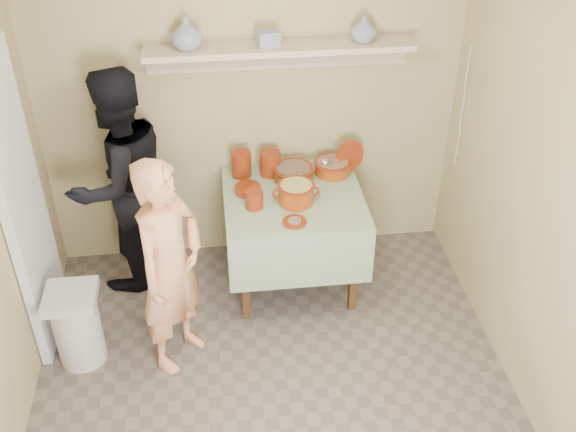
{
  "coord_description": "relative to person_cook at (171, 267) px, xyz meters",
  "views": [
    {
      "loc": [
        -0.26,
        -2.65,
        3.32
      ],
      "look_at": [
        0.15,
        0.75,
        0.95
      ],
      "focal_mm": 42.0,
      "sensor_mm": 36.0,
      "label": 1
    }
  ],
  "objects": [
    {
      "name": "front_plate",
      "position": [
        0.8,
        0.34,
        0.03
      ],
      "size": [
        0.16,
        0.16,
        0.03
      ],
      "color": "maroon",
      "rests_on": "serving_table"
    },
    {
      "name": "bowl_stack",
      "position": [
        0.56,
        0.56,
        0.08
      ],
      "size": [
        0.12,
        0.12,
        0.12
      ],
      "primitive_type": "cylinder",
      "color": "maroon",
      "rests_on": "serving_table"
    },
    {
      "name": "trash_bin",
      "position": [
        -0.64,
        0.04,
        -0.46
      ],
      "size": [
        0.32,
        0.32,
        0.56
      ],
      "color": "silver",
      "rests_on": "ground"
    },
    {
      "name": "tile_panel",
      "position": [
        -0.87,
        0.36,
        0.26
      ],
      "size": [
        0.06,
        0.7,
        2.0
      ],
      "primitive_type": "cube",
      "color": "silver",
      "rests_on": "ground"
    },
    {
      "name": "empty_bowl",
      "position": [
        0.52,
        0.75,
        0.05
      ],
      "size": [
        0.18,
        0.18,
        0.05
      ],
      "primitive_type": "cylinder",
      "color": "maroon",
      "rests_on": "serving_table"
    },
    {
      "name": "room_shell",
      "position": [
        0.59,
        -0.59,
        0.87
      ],
      "size": [
        3.04,
        3.54,
        2.62
      ],
      "color": "tan",
      "rests_on": "ground"
    },
    {
      "name": "cazuela_rice",
      "position": [
        0.84,
        0.59,
        0.11
      ],
      "size": [
        0.33,
        0.25,
        0.14
      ],
      "color": "#762705",
      "rests_on": "serving_table"
    },
    {
      "name": "vase_right",
      "position": [
        1.35,
        1.02,
        1.07
      ],
      "size": [
        0.21,
        0.21,
        0.18
      ],
      "primitive_type": "imported",
      "rotation": [
        0.0,
        0.0,
        0.26
      ],
      "color": "navy",
      "rests_on": "wall_shelf"
    },
    {
      "name": "electrical_cord",
      "position": [
        2.06,
        0.89,
        0.51
      ],
      "size": [
        0.01,
        0.05,
        0.9
      ],
      "color": "silver",
      "rests_on": "wall_shelf"
    },
    {
      "name": "plate_stack_b",
      "position": [
        0.71,
        0.98,
        0.11
      ],
      "size": [
        0.15,
        0.15,
        0.18
      ],
      "primitive_type": "cylinder",
      "color": "maroon",
      "rests_on": "serving_table"
    },
    {
      "name": "vase_left",
      "position": [
        0.18,
        1.03,
        1.09
      ],
      "size": [
        0.27,
        0.27,
        0.21
      ],
      "primitive_type": "imported",
      "rotation": [
        0.0,
        0.0,
        0.42
      ],
      "color": "navy",
      "rests_on": "wall_shelf"
    },
    {
      "name": "person_helper",
      "position": [
        -0.35,
        0.86,
        0.1
      ],
      "size": [
        1.03,
        1.02,
        1.68
      ],
      "primitive_type": "imported",
      "rotation": [
        0.0,
        0.0,
        -2.42
      ],
      "color": "black",
      "rests_on": "ground"
    },
    {
      "name": "plate_stack_a",
      "position": [
        0.5,
        0.99,
        0.12
      ],
      "size": [
        0.14,
        0.14,
        0.19
      ],
      "primitive_type": "cylinder",
      "color": "maroon",
      "rests_on": "serving_table"
    },
    {
      "name": "ceramic_box",
      "position": [
        0.71,
        1.01,
        1.03
      ],
      "size": [
        0.16,
        0.13,
        0.1
      ],
      "primitive_type": "cube",
      "rotation": [
        0.0,
        0.0,
        0.21
      ],
      "color": "navy",
      "rests_on": "wall_shelf"
    },
    {
      "name": "propped_lid",
      "position": [
        1.29,
        0.97,
        0.14
      ],
      "size": [
        0.24,
        0.13,
        0.23
      ],
      "primitive_type": "cylinder",
      "rotation": [
        1.41,
        0.0,
        0.36
      ],
      "color": "maroon",
      "rests_on": "serving_table"
    },
    {
      "name": "cazuela_meat_b",
      "position": [
        1.16,
        0.94,
        0.08
      ],
      "size": [
        0.28,
        0.28,
        0.1
      ],
      "color": "#762705",
      "rests_on": "serving_table"
    },
    {
      "name": "ground",
      "position": [
        0.59,
        -0.59,
        -0.74
      ],
      "size": [
        3.5,
        3.5,
        0.0
      ],
      "primitive_type": "plane",
      "color": "#655950",
      "rests_on": "ground"
    },
    {
      "name": "serving_table",
      "position": [
        0.84,
        0.69,
        -0.1
      ],
      "size": [
        0.97,
        0.97,
        0.76
      ],
      "color": "#4C2D16",
      "rests_on": "ground"
    },
    {
      "name": "ladle",
      "position": [
        1.1,
        0.91,
        0.13
      ],
      "size": [
        0.08,
        0.26,
        0.19
      ],
      "color": "silver",
      "rests_on": "cazuela_meat_b"
    },
    {
      "name": "person_cook",
      "position": [
        0.0,
        0.0,
        0.0
      ],
      "size": [
        0.6,
        0.64,
        1.48
      ],
      "primitive_type": "imported",
      "rotation": [
        0.0,
        0.0,
        0.96
      ],
      "color": "#E49362",
      "rests_on": "ground"
    },
    {
      "name": "cazuela_meat_a",
      "position": [
        0.86,
        0.89,
        0.08
      ],
      "size": [
        0.3,
        0.3,
        0.1
      ],
      "color": "#762705",
      "rests_on": "serving_table"
    },
    {
      "name": "wall_shelf",
      "position": [
        0.79,
        1.06,
        0.93
      ],
      "size": [
        1.8,
        0.25,
        0.21
      ],
      "color": "#C3AB91",
      "rests_on": "room_shell"
    }
  ]
}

